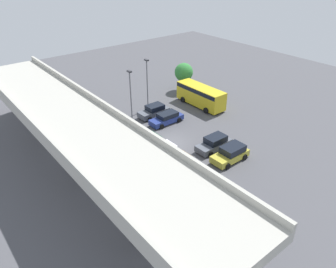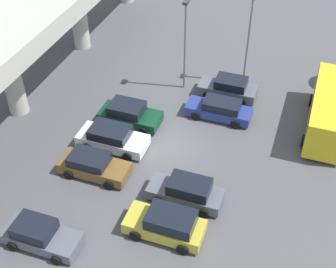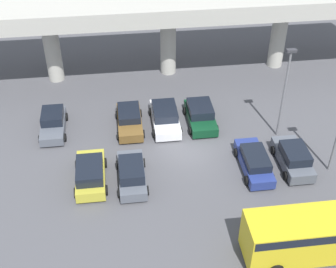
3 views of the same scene
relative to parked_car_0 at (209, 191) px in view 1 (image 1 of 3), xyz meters
The scene contains 14 objects.
ground_plane 10.76m from the parked_car_0, 21.80° to the right, with size 87.55×87.55×0.00m, color #4C4C51.
highway_overpass 13.69m from the parked_car_0, 38.27° to the left, with size 42.26×7.10×7.41m.
parked_car_0 is the anchor object (origin of this frame).
parked_car_1 6.94m from the parked_car_0, 65.34° to the right, with size 2.17×4.44×1.69m.
parked_car_2 5.89m from the parked_car_0, ahead, with size 2.10×4.48×1.45m.
parked_car_3 8.68m from the parked_car_0, ahead, with size 2.25×4.75×1.53m.
parked_car_4 11.49m from the parked_car_0, ahead, with size 2.26×4.41×1.54m.
parked_car_5 15.57m from the parked_car_0, 24.30° to the right, with size 1.97×4.76×1.46m.
parked_car_6 18.15m from the parked_car_0, 20.61° to the right, with size 2.07×4.44×1.61m.
parked_car_7 8.68m from the parked_car_0, 49.40° to the right, with size 2.03×4.51×1.60m.
shuttle_bus 20.83m from the parked_car_0, 41.80° to the right, with size 8.00×2.78×2.89m.
lamp_post_near_aisle 20.99m from the parked_car_0, 20.05° to the right, with size 0.70×0.35×7.36m.
lamp_post_mid_lot 17.64m from the parked_car_0, ahead, with size 0.70×0.35×7.30m.
tree_front_left 26.99m from the parked_car_0, 36.33° to the right, with size 2.97×2.97×4.54m.
Camera 1 is at (-26.13, 21.94, 20.27)m, focal length 35.00 mm.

